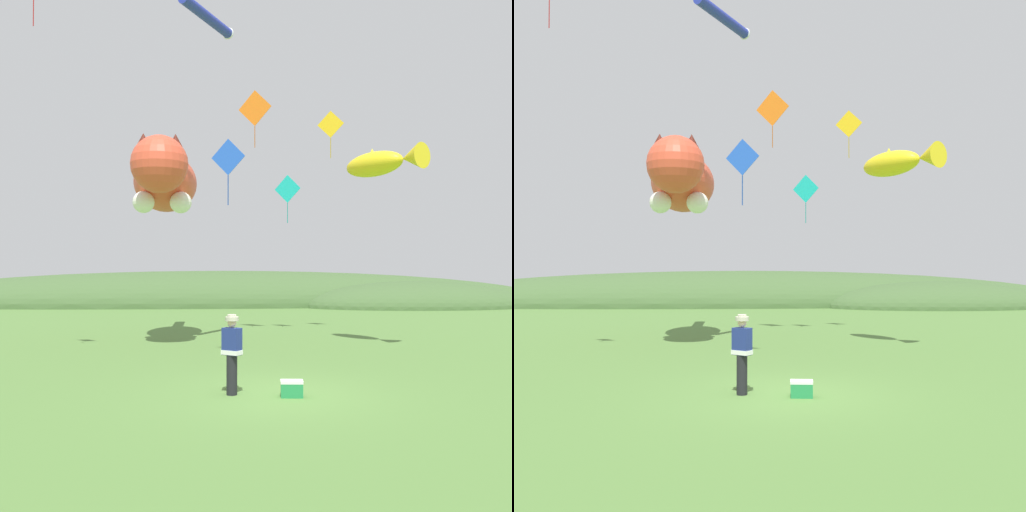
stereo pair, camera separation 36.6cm
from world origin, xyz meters
TOP-DOWN VIEW (x-y plane):
  - ground_plane at (0.00, 0.00)m, footprint 120.00×120.00m
  - distant_hill_ridge at (2.21, 32.85)m, footprint 56.74×13.96m
  - festival_attendant at (-0.89, 0.08)m, footprint 0.49×0.46m
  - kite_spool at (-0.89, 0.70)m, footprint 0.14×0.21m
  - picnic_cooler at (0.40, -0.25)m, footprint 0.52×0.38m
  - kite_giant_cat at (-3.04, 9.39)m, footprint 2.48×8.66m
  - kite_fish_windsock at (4.72, 6.89)m, footprint 2.55×3.28m
  - kite_tube_streamer at (-1.41, 7.03)m, footprint 1.94×2.87m
  - kite_diamond_orange at (0.58, 10.90)m, footprint 1.32×0.76m
  - kite_diamond_blue at (-0.80, 4.44)m, footprint 1.00×0.50m
  - kite_diamond_gold at (3.95, 11.60)m, footprint 1.07×0.53m
  - kite_diamond_teal at (2.16, 12.36)m, footprint 1.07×0.67m

SIDE VIEW (x-z plane):
  - ground_plane at x=0.00m, z-range 0.00..0.00m
  - distant_hill_ridge at x=2.21m, z-range -2.72..2.72m
  - kite_spool at x=-0.89m, z-range 0.00..0.21m
  - picnic_cooler at x=0.40m, z-range 0.00..0.36m
  - festival_attendant at x=-0.89m, z-range 0.07..1.84m
  - kite_diamond_blue at x=-0.80m, z-range 5.14..7.15m
  - kite_giant_cat at x=-3.04m, z-range 4.87..7.49m
  - kite_diamond_teal at x=2.16m, z-range 5.28..7.43m
  - kite_fish_windsock at x=4.72m, z-range 6.05..7.07m
  - kite_diamond_gold at x=3.95m, z-range 8.05..10.13m
  - kite_diamond_orange at x=0.58m, z-range 8.31..10.72m
  - kite_tube_streamer at x=-1.41m, z-range 11.33..11.76m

